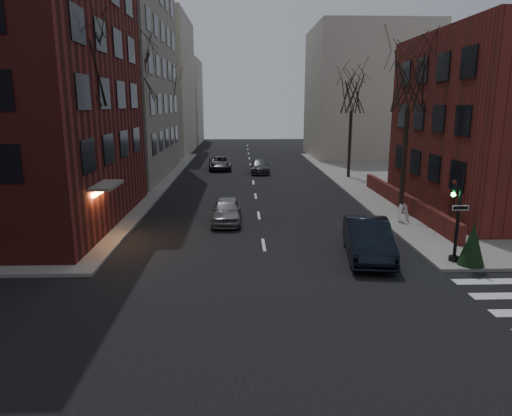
{
  "coord_description": "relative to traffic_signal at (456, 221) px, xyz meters",
  "views": [
    {
      "loc": [
        -1.08,
        -9.2,
        6.7
      ],
      "look_at": [
        -0.39,
        11.31,
        2.0
      ],
      "focal_mm": 32.0,
      "sensor_mm": 36.0,
      "label": 1
    }
  ],
  "objects": [
    {
      "name": "tree_left_c",
      "position": [
        -16.74,
        31.01,
        6.12
      ],
      "size": [
        3.96,
        3.96,
        9.72
      ],
      "color": "#2D231C",
      "rests_on": "sidewalk_far_left"
    },
    {
      "name": "car_lane_far",
      "position": [
        -11.2,
        29.14,
        -1.22
      ],
      "size": [
        2.58,
        5.08,
        1.38
      ],
      "primitive_type": "imported",
      "rotation": [
        0.0,
        0.0,
        0.06
      ],
      "color": "#3E3E43",
      "rests_on": "ground"
    },
    {
      "name": "traffic_signal",
      "position": [
        0.0,
        0.0,
        0.0
      ],
      "size": [
        0.76,
        0.44,
        4.0
      ],
      "color": "black",
      "rests_on": "sidewalk_far_right"
    },
    {
      "name": "building_distant_lb",
      "position": [
        -20.94,
        63.01,
        5.09
      ],
      "size": [
        10.0,
        12.0,
        14.0
      ],
      "primitive_type": "cube",
      "color": "#B9AE9D",
      "rests_on": "ground"
    },
    {
      "name": "evergreen_shrub",
      "position": [
        0.53,
        -0.49,
        -0.87
      ],
      "size": [
        1.16,
        1.16,
        1.77
      ],
      "primitive_type": "cone",
      "rotation": [
        0.0,
        0.0,
        -0.09
      ],
      "color": "#163216",
      "rests_on": "sidewalk_far_right"
    },
    {
      "name": "car_lane_gray",
      "position": [
        -7.14,
        26.63,
        -1.25
      ],
      "size": [
        1.92,
        4.58,
        1.32
      ],
      "primitive_type": "imported",
      "rotation": [
        0.0,
        0.0,
        -0.01
      ],
      "color": "#3C3C41",
      "rests_on": "ground"
    },
    {
      "name": "tree_left_a",
      "position": [
        -16.74,
        5.01,
        6.56
      ],
      "size": [
        4.18,
        4.18,
        10.26
      ],
      "color": "#2D231C",
      "rests_on": "sidewalk_far_left"
    },
    {
      "name": "sandwich_board",
      "position": [
        0.17,
        6.69,
        -1.26
      ],
      "size": [
        0.47,
        0.64,
        1.0
      ],
      "primitive_type": "cube",
      "rotation": [
        0.0,
        0.0,
        -0.05
      ],
      "color": "silver",
      "rests_on": "sidewalk_far_right"
    },
    {
      "name": "parked_sedan",
      "position": [
        -3.41,
        1.01,
        -1.06
      ],
      "size": [
        2.47,
        5.37,
        1.71
      ],
      "primitive_type": "imported",
      "rotation": [
        0.0,
        0.0,
        -0.13
      ],
      "color": "black",
      "rests_on": "ground"
    },
    {
      "name": "car_lane_silver",
      "position": [
        -9.87,
        7.34,
        -1.2
      ],
      "size": [
        1.69,
        4.17,
        1.42
      ],
      "primitive_type": "imported",
      "rotation": [
        0.0,
        0.0,
        -0.0
      ],
      "color": "gray",
      "rests_on": "ground"
    },
    {
      "name": "tree_right_b",
      "position": [
        0.86,
        23.01,
        5.68
      ],
      "size": [
        3.74,
        3.74,
        9.18
      ],
      "color": "#2D231C",
      "rests_on": "sidewalk_far_right"
    },
    {
      "name": "streetlamp_far",
      "position": [
        -16.14,
        33.01,
        2.33
      ],
      "size": [
        0.36,
        0.36,
        6.28
      ],
      "color": "black",
      "rests_on": "sidewalk_far_left"
    },
    {
      "name": "tree_right_a",
      "position": [
        0.86,
        9.01,
        6.12
      ],
      "size": [
        3.96,
        3.96,
        9.72
      ],
      "color": "#2D231C",
      "rests_on": "sidewalk_far_right"
    },
    {
      "name": "low_wall_right",
      "position": [
        1.36,
        10.01,
        -1.26
      ],
      "size": [
        0.35,
        16.0,
        1.0
      ],
      "primitive_type": "cube",
      "color": "maroon",
      "rests_on": "sidewalk_far_right"
    },
    {
      "name": "streetlamp_near",
      "position": [
        -16.14,
        13.01,
        2.33
      ],
      "size": [
        0.36,
        0.36,
        6.28
      ],
      "color": "black",
      "rests_on": "sidewalk_far_left"
    },
    {
      "name": "ground",
      "position": [
        -7.94,
        -8.99,
        -1.91
      ],
      "size": [
        160.0,
        160.0,
        0.0
      ],
      "primitive_type": "plane",
      "color": "black",
      "rests_on": "ground"
    },
    {
      "name": "building_distant_ra",
      "position": [
        7.06,
        41.01,
        6.09
      ],
      "size": [
        14.0,
        14.0,
        16.0
      ],
      "primitive_type": "cube",
      "color": "#B9AE9D",
      "rests_on": "ground"
    },
    {
      "name": "building_left_tan",
      "position": [
        -24.94,
        25.01,
        12.09
      ],
      "size": [
        18.0,
        18.0,
        28.0
      ],
      "primitive_type": "cube",
      "color": "gray",
      "rests_on": "ground"
    },
    {
      "name": "building_distant_la",
      "position": [
        -22.94,
        46.01,
        7.09
      ],
      "size": [
        14.0,
        16.0,
        18.0
      ],
      "primitive_type": "cube",
      "color": "#B9AE9D",
      "rests_on": "ground"
    },
    {
      "name": "tree_left_b",
      "position": [
        -16.74,
        17.01,
        7.0
      ],
      "size": [
        4.4,
        4.4,
        10.8
      ],
      "color": "#2D231C",
      "rests_on": "sidewalk_far_left"
    }
  ]
}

